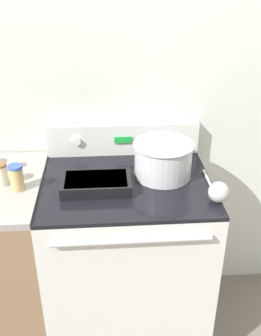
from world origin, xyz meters
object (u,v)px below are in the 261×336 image
casserole_dish (96,183)px  spice_jar_blue_cap (17,178)px  mixing_bowl (163,158)px  ladle (218,192)px  spice_jar_brown_cap (1,174)px

casserole_dish → spice_jar_blue_cap: spice_jar_blue_cap is taller
mixing_bowl → spice_jar_blue_cap: bearing=-171.2°
casserole_dish → ladle: size_ratio=1.02×
mixing_bowl → spice_jar_brown_cap: 0.73m
mixing_bowl → spice_jar_brown_cap: bearing=-176.0°
ladle → spice_jar_brown_cap: 0.95m
spice_jar_blue_cap → spice_jar_brown_cap: spice_jar_blue_cap is taller
mixing_bowl → casserole_dish: mixing_bowl is taller
spice_jar_blue_cap → ladle: bearing=-8.6°
mixing_bowl → ladle: mixing_bowl is taller
mixing_bowl → casserole_dish: size_ratio=0.91×
spice_jar_blue_cap → spice_jar_brown_cap: size_ratio=1.14×
ladle → spice_jar_blue_cap: (-0.86, 0.13, 0.03)m
spice_jar_brown_cap → mixing_bowl: bearing=4.0°
ladle → spice_jar_brown_cap: (-0.93, 0.18, 0.02)m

